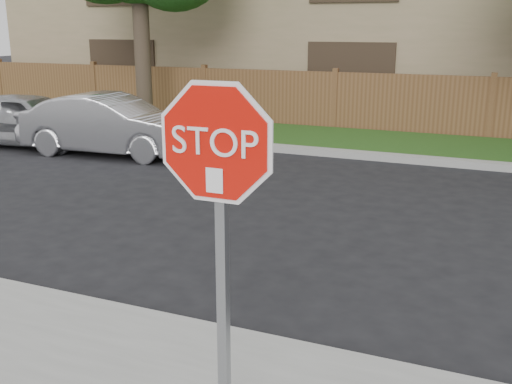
% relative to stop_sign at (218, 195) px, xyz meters
% --- Properties ---
extents(ground, '(90.00, 90.00, 0.00)m').
position_rel_stop_sign_xyz_m(ground, '(1.13, 1.48, -1.83)').
color(ground, black).
rests_on(ground, ground).
extents(far_curb, '(70.00, 0.30, 0.15)m').
position_rel_stop_sign_xyz_m(far_curb, '(1.13, 9.63, -1.75)').
color(far_curb, gray).
rests_on(far_curb, ground).
extents(grass_strip, '(70.00, 3.00, 0.12)m').
position_rel_stop_sign_xyz_m(grass_strip, '(1.13, 11.28, -1.77)').
color(grass_strip, '#1E4714').
rests_on(grass_strip, ground).
extents(fence, '(70.00, 0.12, 1.60)m').
position_rel_stop_sign_xyz_m(fence, '(1.13, 12.88, -1.03)').
color(fence, brown).
rests_on(fence, ground).
extents(apartment_building, '(35.20, 9.20, 7.20)m').
position_rel_stop_sign_xyz_m(apartment_building, '(1.13, 18.48, 1.70)').
color(apartment_building, '#8F7F59').
rests_on(apartment_building, ground).
extents(stop_sign, '(1.01, 0.13, 2.55)m').
position_rel_stop_sign_xyz_m(stop_sign, '(0.00, 0.00, 0.00)').
color(stop_sign, gray).
rests_on(stop_sign, sidewalk_near).
extents(sedan_far_left, '(3.97, 1.94, 1.30)m').
position_rel_stop_sign_xyz_m(sedan_far_left, '(-8.97, 7.88, -1.18)').
color(sedan_far_left, '#A3A4A8').
rests_on(sedan_far_left, ground).
extents(sedan_left, '(4.19, 1.71, 1.35)m').
position_rel_stop_sign_xyz_m(sedan_left, '(-6.59, 7.84, -1.15)').
color(sedan_left, '#B3B3B8').
rests_on(sedan_left, ground).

